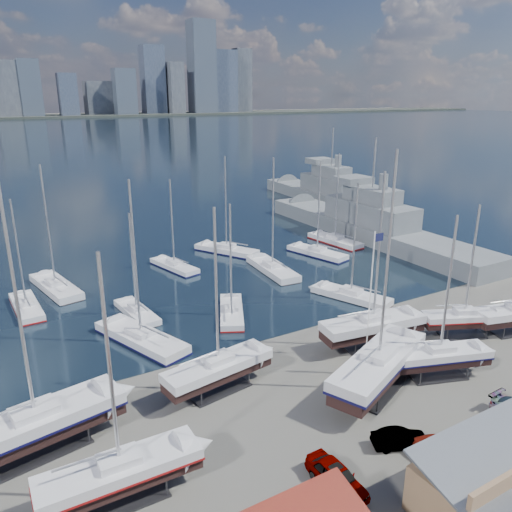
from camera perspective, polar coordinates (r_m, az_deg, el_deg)
ground at (r=44.02m, az=10.34°, el=-14.03°), size 1400.00×1400.00×0.00m
water at (r=339.50m, az=-26.71°, el=12.15°), size 1400.00×600.00×0.40m
sailboat_cradle_0 at (r=37.96m, az=-23.80°, el=-17.18°), size 12.02×5.24×18.59m
sailboat_cradle_1 at (r=32.79m, az=-15.25°, el=-22.73°), size 9.66×2.83×15.59m
sailboat_cradle_2 at (r=41.41m, az=-4.33°, el=-12.67°), size 9.64×3.97×15.33m
sailboat_cradle_3 at (r=42.52m, az=13.84°, el=-11.99°), size 12.59×7.89×19.46m
sailboat_cradle_4 at (r=49.32m, az=13.21°, el=-7.74°), size 10.65×4.36×16.82m
sailboat_cradle_5 at (r=45.87m, az=20.24°, el=-10.68°), size 9.05×5.18×14.25m
sailboat_cradle_6 at (r=54.09m, az=22.68°, el=-6.57°), size 8.40×5.47×13.44m
sailboat_moored_1 at (r=61.91m, az=-24.73°, el=-5.40°), size 2.87×8.99×13.28m
sailboat_moored_2 at (r=66.54m, az=-21.89°, el=-3.43°), size 4.88×11.13×16.25m
sailboat_moored_3 at (r=50.59m, az=-12.98°, el=-9.33°), size 6.69×11.63×16.78m
sailboat_moored_4 at (r=56.57m, az=-13.46°, el=-6.32°), size 2.99×8.16×12.05m
sailboat_moored_5 at (r=70.28m, az=-9.31°, el=-1.23°), size 4.38×9.07×13.07m
sailboat_moored_6 at (r=55.12m, az=-2.81°, el=-6.51°), size 6.09×8.91×13.06m
sailboat_moored_7 at (r=68.12m, az=1.88°, el=-1.61°), size 3.90×10.95×16.20m
sailboat_moored_8 at (r=76.50m, az=-3.38°, el=0.57°), size 7.44×10.40×15.37m
sailboat_moored_9 at (r=60.31m, az=10.79°, el=-4.59°), size 5.96×9.91×14.48m
sailboat_moored_10 at (r=75.68m, az=6.99°, el=0.27°), size 5.24×10.18×14.66m
sailboat_moored_11 at (r=82.37m, az=8.99°, el=1.65°), size 3.97×10.39×15.16m
naval_ship_east at (r=86.36m, az=12.81°, el=3.11°), size 8.20×48.24×18.34m
naval_ship_west at (r=112.25m, az=8.45°, el=6.73°), size 9.98×45.73×18.08m
car_a at (r=33.79m, az=9.20°, el=-23.64°), size 1.97×4.66×1.57m
car_b at (r=37.68m, az=16.16°, el=-19.46°), size 4.09×2.86×1.28m
car_c at (r=36.65m, az=20.83°, el=-21.13°), size 3.47×5.33×1.37m
flagpole at (r=45.57m, az=13.08°, el=-3.40°), size 1.06×0.12×11.95m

